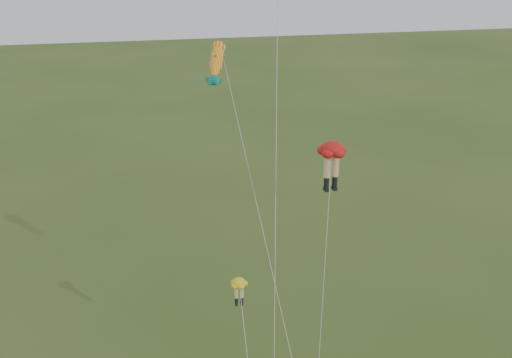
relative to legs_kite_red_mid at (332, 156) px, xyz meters
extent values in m
cylinder|color=silver|center=(-2.01, 3.41, -2.43)|extent=(3.07, 11.66, 24.98)
ellipsoid|color=red|center=(0.02, 0.04, 0.39)|extent=(1.74, 1.74, 0.79)
cylinder|color=#E6BD88|center=(-0.22, 0.01, -0.54)|extent=(0.35, 0.35, 1.20)
cylinder|color=black|center=(-0.22, 0.01, -1.45)|extent=(0.27, 0.27, 0.60)
cube|color=black|center=(-0.22, 0.01, -1.84)|extent=(0.23, 0.37, 0.18)
cylinder|color=#E6BD88|center=(0.26, 0.06, -0.54)|extent=(0.35, 0.35, 1.20)
cylinder|color=black|center=(0.26, 0.06, -1.45)|extent=(0.27, 0.27, 0.60)
cube|color=black|center=(0.26, 0.06, -1.84)|extent=(0.23, 0.37, 0.18)
cylinder|color=silver|center=(-0.71, -1.61, -7.07)|extent=(1.49, 3.34, 15.68)
ellipsoid|color=yellow|center=(-4.79, 0.70, -7.26)|extent=(1.11, 1.11, 0.50)
cylinder|color=#E6BD88|center=(-4.94, 0.72, -7.85)|extent=(0.22, 0.22, 0.77)
cylinder|color=black|center=(-4.94, 0.72, -8.43)|extent=(0.17, 0.17, 0.38)
cube|color=black|center=(-4.94, 0.72, -8.68)|extent=(0.15, 0.24, 0.11)
cylinder|color=#E6BD88|center=(-4.63, 0.69, -7.85)|extent=(0.22, 0.22, 0.77)
cylinder|color=black|center=(-4.63, 0.69, -8.43)|extent=(0.17, 0.17, 0.38)
cube|color=black|center=(-4.63, 0.69, -8.68)|extent=(0.15, 0.24, 0.11)
ellipsoid|color=yellow|center=(-4.45, 8.40, 3.64)|extent=(1.79, 3.08, 2.46)
sphere|color=yellow|center=(-4.45, 8.40, 3.64)|extent=(1.25, 1.48, 1.26)
cone|color=#127A6A|center=(-4.45, 8.40, 3.64)|extent=(1.03, 1.31, 1.22)
cone|color=#127A6A|center=(-4.45, 8.40, 3.64)|extent=(1.03, 1.31, 1.22)
cone|color=#127A6A|center=(-4.45, 8.40, 3.64)|extent=(0.58, 0.74, 0.68)
cone|color=#127A6A|center=(-4.45, 8.40, 3.64)|extent=(0.58, 0.74, 0.68)
cone|color=red|center=(-4.45, 8.40, 3.64)|extent=(0.62, 0.75, 0.66)
cylinder|color=silver|center=(-3.20, 1.76, -5.63)|extent=(2.53, 13.31, 18.57)
camera|label=1|loc=(-9.97, -25.79, 9.81)|focal=40.00mm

